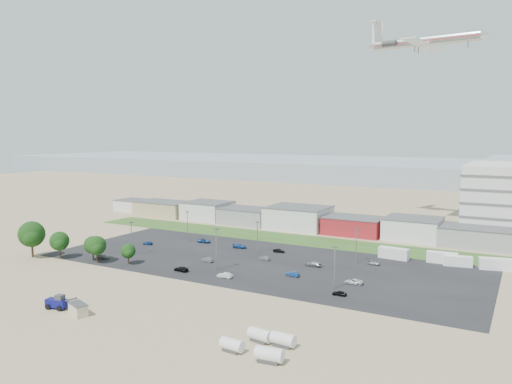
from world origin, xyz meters
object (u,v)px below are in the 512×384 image
Objects in this scene: parked_car_4 at (207,260)px; parked_car_6 at (240,246)px; storage_tank_nw at (260,335)px; telehandler at (57,302)px; tree_far_left at (32,237)px; parked_car_2 at (339,293)px; parked_car_7 at (265,258)px; parked_car_10 at (103,257)px; parked_car_11 at (279,251)px; portable_shed at (78,309)px; airliner at (426,41)px; parked_car_13 at (225,275)px; box_trailer_a at (394,253)px; parked_car_0 at (354,282)px; parked_car_9 at (204,241)px; parked_car_3 at (181,269)px; parked_car_5 at (148,243)px; parked_car_12 at (313,264)px; parked_car_1 at (293,274)px; parked_car_8 at (374,263)px.

parked_car_6 is (-0.77, 18.79, 0.05)m from parked_car_4.
telehandler is at bearing -172.57° from storage_tank_nw.
parked_car_2 is (88.92, 9.95, -5.41)m from tree_far_left.
parked_car_10 is (-40.98, -21.00, 0.05)m from parked_car_7.
parked_car_11 is (13.21, 0.76, -0.08)m from parked_car_6.
airliner is (38.78, 132.48, 68.83)m from portable_shed.
parked_car_13 is (-29.39, -0.57, 0.10)m from parked_car_2.
tree_far_left is 3.43× the size of parked_car_11.
parked_car_10 is (-72.44, -40.15, -0.98)m from box_trailer_a.
portable_shed is 37.61m from storage_tank_nw.
parked_car_0 is 31.22m from parked_car_13.
parked_car_9 is (-27.98, 10.54, 0.06)m from parked_car_7.
storage_tank_nw is 143.87m from airliner.
parked_car_13 reaches higher than parked_car_3.
storage_tank_nw is at bearing -153.99° from parked_car_6.
tree_far_left is 67.03m from parked_car_7.
parked_car_9 is at bearing 122.90° from parked_car_5.
parked_car_3 is (4.80, 34.68, -0.89)m from telehandler.
parked_car_7 is at bearing -114.85° from parked_car_9.
portable_shed is at bearing 23.37° from parked_car_5.
parked_car_11 is 0.77× the size of parked_car_12.
parked_car_0 is at bearing 100.48° from parked_car_1.
parked_car_7 is at bearing -123.90° from parked_car_2.
parked_car_10 is (-68.18, -97.64, -69.41)m from airliner.
parked_car_12 is (42.57, -10.22, 0.05)m from parked_car_9.
airliner is 100.09m from parked_car_11.
box_trailer_a is 46.25m from parked_car_6.
parked_car_6 is at bearing -43.07° from parked_car_10.
parked_car_6 is (-2.13, 65.15, -0.53)m from portable_shed.
portable_shed reaches higher than parked_car_7.
parked_car_11 is at bearing -134.98° from parked_car_2.
parked_car_7 is at bearing -116.27° from parked_car_0.
parked_car_1 is 26.75m from parked_car_4.
airliner is 96.44m from parked_car_8.
parked_car_9 is (-59.44, -8.61, -0.96)m from box_trailer_a.
parked_car_3 is (-40.60, -97.38, -69.38)m from airliner.
parked_car_0 is 43.86m from parked_car_3.
parked_car_13 reaches higher than parked_car_9.
parked_car_2 is 29.40m from parked_car_8.
parked_car_4 is 18.80m from parked_car_6.
telehandler is 1.75× the size of storage_tank_nw.
parked_car_3 is 13.05m from parked_car_13.
parked_car_2 is (-0.07, -9.76, -0.06)m from parked_car_0.
telehandler is 0.87× the size of box_trailer_a.
parked_car_8 is 28.96m from parked_car_11.
tree_far_left is 2.79× the size of parked_car_3.
parked_car_1 is at bearing -93.31° from parked_car_0.
parked_car_12 is (-10.93, 50.04, -0.59)m from storage_tank_nw.
parked_car_3 is (-42.43, -1.08, 0.08)m from parked_car_2.
parked_car_4 is 0.93× the size of parked_car_13.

